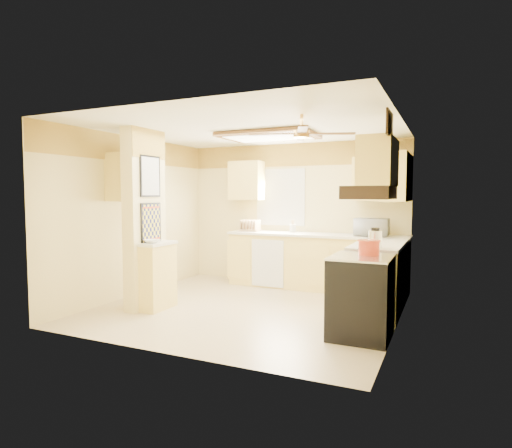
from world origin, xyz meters
The scene contains 34 objects.
floor centered at (0.00, 0.00, 0.00)m, with size 4.00×4.00×0.00m, color beige.
ceiling centered at (0.00, 0.00, 2.50)m, with size 4.00×4.00×0.00m, color white.
wall_back centered at (0.00, 1.90, 1.25)m, with size 4.00×4.00×0.00m, color #F0DB92.
wall_front centered at (0.00, -1.90, 1.25)m, with size 4.00×4.00×0.00m, color #F0DB92.
wall_left centered at (-2.00, 0.00, 1.25)m, with size 3.80×3.80×0.00m, color #F0DB92.
wall_right centered at (2.00, 0.00, 1.25)m, with size 3.80×3.80×0.00m, color #F0DB92.
wallpaper_border centered at (0.00, 1.88, 2.30)m, with size 4.00×0.02×0.40m, color #FFD54B.
partition_column centered at (-1.35, -0.55, 1.25)m, with size 0.20×0.70×2.50m, color #F0DB92.
partition_ledge centered at (-1.13, -0.55, 0.45)m, with size 0.25×0.55×0.90m, color #F9E177.
ledge_top centered at (-1.13, -0.55, 0.92)m, with size 0.28×0.58×0.04m, color silver.
lower_cabinets_back centered at (0.50, 1.60, 0.45)m, with size 3.00×0.60×0.90m, color #F9E177.
lower_cabinets_right centered at (1.70, 0.60, 0.45)m, with size 0.60×1.40×0.90m, color #F9E177.
countertop_back centered at (0.50, 1.59, 0.92)m, with size 3.04×0.64×0.04m, color silver.
countertop_right centered at (1.69, 0.60, 0.92)m, with size 0.64×1.44×0.04m, color silver.
dishwasher_panel centered at (-0.25, 1.29, 0.43)m, with size 0.58×0.02×0.80m, color white.
window centered at (-0.25, 1.89, 1.55)m, with size 0.92×0.02×1.02m.
upper_cab_back_left centered at (-0.85, 1.72, 1.85)m, with size 0.60×0.35×0.70m, color #F9E177.
upper_cab_back_right centered at (1.55, 1.72, 1.85)m, with size 0.90×0.35×0.70m, color #F9E177.
upper_cab_right centered at (1.82, 1.25, 1.85)m, with size 0.35×1.00×0.70m, color #F9E177.
upper_cab_left_wall centered at (-1.82, -0.25, 1.85)m, with size 0.35×0.75×0.70m, color #F9E177.
upper_cab_over_stove centered at (1.82, -0.55, 1.95)m, with size 0.35×0.76×0.52m, color #F9E177.
stove centered at (1.67, -0.55, 0.46)m, with size 0.68×0.77×0.92m.
range_hood centered at (1.74, -0.55, 1.62)m, with size 0.50×0.76×0.14m, color black.
poster_menu centered at (-1.24, -0.55, 1.85)m, with size 0.02×0.42×0.57m.
poster_nashville centered at (-1.24, -0.55, 1.20)m, with size 0.02×0.42×0.57m.
ceiling_light_panel centered at (0.10, 0.50, 2.46)m, with size 1.35×0.95×0.06m.
ceiling_fan centered at (1.00, -0.70, 2.29)m, with size 1.15×1.15×0.26m.
vent_grate centered at (1.98, -0.90, 2.30)m, with size 0.02×0.40×0.25m, color black.
microwave centered at (1.43, 1.58, 1.08)m, with size 0.51×0.34×0.28m, color white.
bowl centered at (-1.13, -0.67, 0.96)m, with size 0.20×0.20×0.05m, color white.
dutch_oven centered at (1.72, -0.42, 1.00)m, with size 0.25×0.25×0.17m.
kettle centered at (1.72, 0.04, 1.06)m, with size 0.16×0.16×0.25m.
dish_rack centered at (-0.73, 1.60, 1.01)m, with size 0.36×0.28×0.20m.
utensil_crock centered at (0.06, 1.69, 1.01)m, with size 0.11×0.11×0.21m.
Camera 1 is at (2.55, -5.35, 1.60)m, focal length 30.00 mm.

